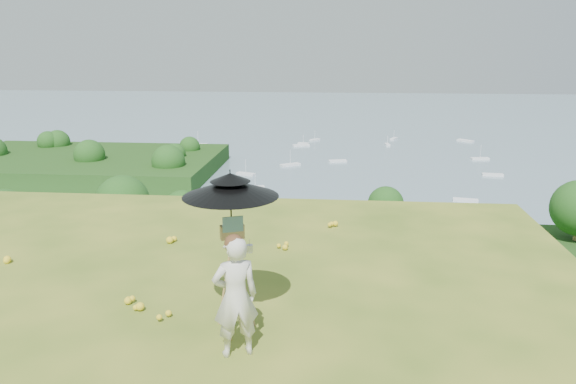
# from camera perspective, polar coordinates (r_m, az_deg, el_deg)

# --- Properties ---
(ground) EXTENTS (14.00, 14.00, 0.00)m
(ground) POSITION_cam_1_polar(r_m,az_deg,el_deg) (7.90, -15.95, -13.87)
(ground) COLOR #46651C
(ground) RESTS_ON ground
(shoreline_tier) EXTENTS (170.00, 28.00, 8.00)m
(shoreline_tier) POSITION_cam_1_polar(r_m,az_deg,el_deg) (90.63, 3.15, -11.31)
(shoreline_tier) COLOR #71695A
(shoreline_tier) RESTS_ON bay_water
(bay_water) EXTENTS (700.00, 700.00, 0.00)m
(bay_water) POSITION_cam_1_polar(r_m,az_deg,el_deg) (249.31, 4.69, 5.95)
(bay_water) COLOR slate
(bay_water) RESTS_ON ground
(peninsula) EXTENTS (90.00, 60.00, 12.00)m
(peninsula) POSITION_cam_1_polar(r_m,az_deg,el_deg) (182.12, -20.05, 3.46)
(peninsula) COLOR #19350E
(peninsula) RESTS_ON bay_water
(slope_trees) EXTENTS (110.00, 50.00, 6.00)m
(slope_trees) POSITION_cam_1_polar(r_m,az_deg,el_deg) (45.54, 1.47, -9.56)
(slope_trees) COLOR #1D4B16
(slope_trees) RESTS_ON forest_slope
(harbor_town) EXTENTS (110.00, 22.00, 5.00)m
(harbor_town) POSITION_cam_1_polar(r_m,az_deg,el_deg) (87.98, 3.21, -7.50)
(harbor_town) COLOR white
(harbor_town) RESTS_ON shoreline_tier
(moored_boats) EXTENTS (140.00, 140.00, 0.70)m
(moored_boats) POSITION_cam_1_polar(r_m,az_deg,el_deg) (172.22, 0.15, 2.17)
(moored_boats) COLOR white
(moored_boats) RESTS_ON bay_water
(wildflowers) EXTENTS (10.00, 10.50, 0.12)m
(wildflowers) POSITION_cam_1_polar(r_m,az_deg,el_deg) (8.08, -15.34, -12.68)
(wildflowers) COLOR yellow
(wildflowers) RESTS_ON ground
(painter) EXTENTS (0.66, 0.56, 1.54)m
(painter) POSITION_cam_1_polar(r_m,az_deg,el_deg) (6.90, -5.37, -10.55)
(painter) COLOR beige
(painter) RESTS_ON ground
(field_easel) EXTENTS (0.80, 0.80, 1.61)m
(field_easel) POSITION_cam_1_polar(r_m,az_deg,el_deg) (7.44, -5.58, -8.30)
(field_easel) COLOR #A97446
(field_easel) RESTS_ON ground
(sun_umbrella) EXTENTS (1.58, 1.58, 0.87)m
(sun_umbrella) POSITION_cam_1_polar(r_m,az_deg,el_deg) (7.15, -5.83, -1.13)
(sun_umbrella) COLOR black
(sun_umbrella) RESTS_ON field_easel
(painter_cap) EXTENTS (0.32, 0.34, 0.10)m
(painter_cap) POSITION_cam_1_polar(r_m,az_deg,el_deg) (6.62, -5.52, -4.85)
(painter_cap) COLOR #CD7470
(painter_cap) RESTS_ON painter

